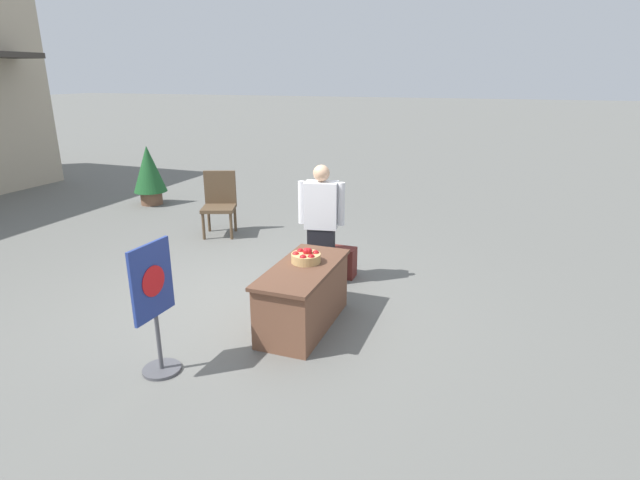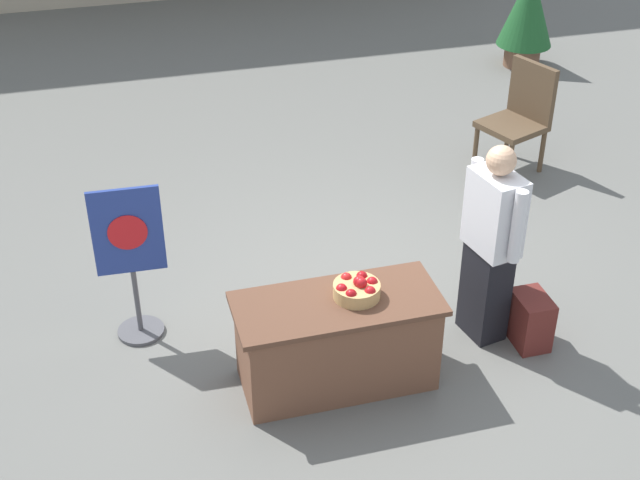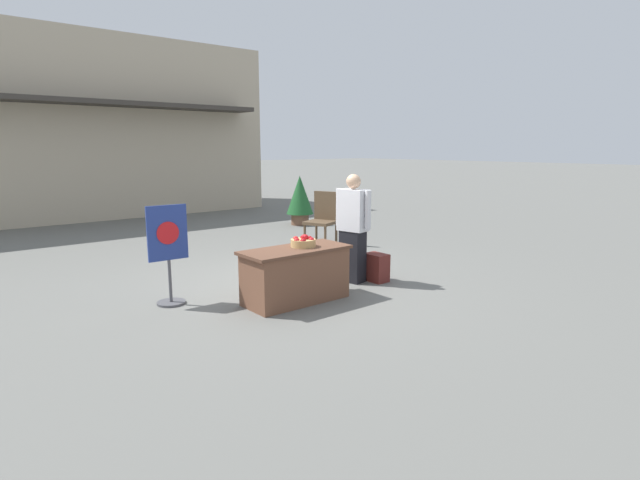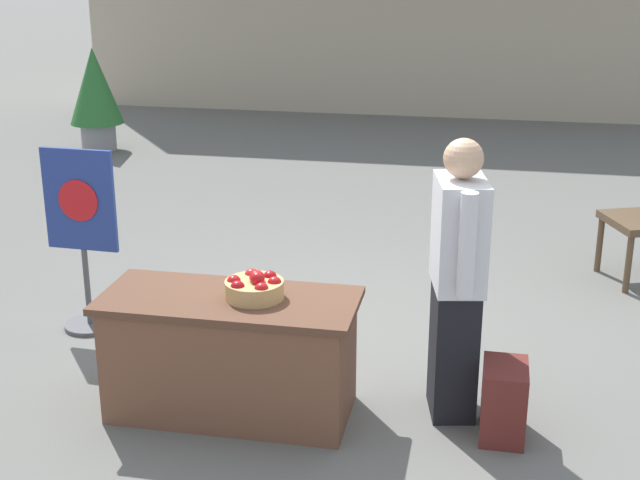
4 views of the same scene
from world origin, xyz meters
name	(u,v)px [view 2 (image 2 of 4)]	position (x,y,z in m)	size (l,w,h in m)	color
ground_plane	(349,302)	(0.00, 0.00, 0.00)	(120.00, 120.00, 0.00)	slate
display_table	(337,341)	(-0.36, -0.88, 0.36)	(1.44, 0.63, 0.71)	brown
apple_basket	(357,289)	(-0.22, -0.85, 0.77)	(0.33, 0.33, 0.16)	tan
person_visitor	(491,244)	(0.88, -0.63, 0.81)	(0.34, 0.60, 1.60)	black
backpack	(530,320)	(1.17, -0.85, 0.21)	(0.24, 0.34, 0.42)	maroon
poster_board	(131,261)	(-1.67, 0.05, 0.67)	(0.51, 0.36, 1.28)	#4C4C51
patio_chair	(521,112)	(2.33, 1.79, 0.61)	(0.71, 0.71, 1.10)	brown
potted_plant_far_right	(527,12)	(3.65, 4.32, 0.71)	(0.70, 0.70, 1.27)	brown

